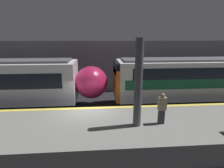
{
  "coord_description": "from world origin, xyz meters",
  "views": [
    {
      "loc": [
        0.69,
        -9.89,
        5.25
      ],
      "look_at": [
        1.54,
        1.12,
        2.26
      ],
      "focal_mm": 28.0,
      "sensor_mm": 36.0,
      "label": 1
    }
  ],
  "objects": [
    {
      "name": "platform",
      "position": [
        0.0,
        -2.1,
        0.57
      ],
      "size": [
        40.0,
        4.19,
        1.15
      ],
      "color": "slate",
      "rests_on": "ground"
    },
    {
      "name": "person_waiting",
      "position": [
        3.68,
        -2.31,
        1.95
      ],
      "size": [
        0.38,
        0.24,
        1.55
      ],
      "color": "#2D2D38",
      "rests_on": "platform"
    },
    {
      "name": "support_pillar_near",
      "position": [
        2.46,
        -2.4,
        3.18
      ],
      "size": [
        0.36,
        0.36,
        4.09
      ],
      "color": "#47474C",
      "rests_on": "platform"
    },
    {
      "name": "ground_plane",
      "position": [
        0.0,
        0.0,
        0.0
      ],
      "size": [
        120.0,
        120.0,
        0.0
      ],
      "primitive_type": "plane",
      "color": "black"
    },
    {
      "name": "train_boxy",
      "position": [
        10.54,
        2.79,
        1.9
      ],
      "size": [
        17.44,
        2.83,
        3.68
      ],
      "color": "black",
      "rests_on": "ground"
    },
    {
      "name": "station_rear_barrier",
      "position": [
        0.0,
        6.87,
        2.46
      ],
      "size": [
        50.0,
        0.15,
        4.91
      ],
      "color": "gray",
      "rests_on": "ground"
    }
  ]
}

